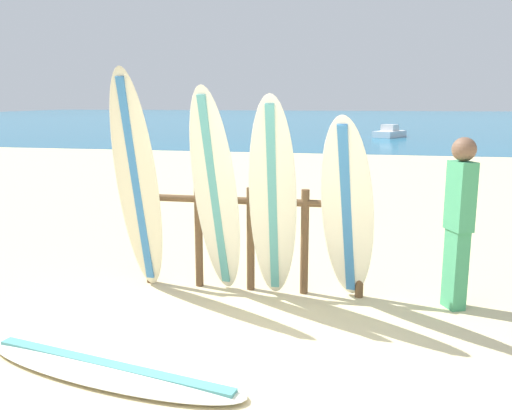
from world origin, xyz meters
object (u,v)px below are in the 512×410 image
surfboard_lying_on_sand (109,368)px  surfboard_leaning_center_left (273,202)px  surfboard_rack (251,230)px  beachgoer_standing (459,216)px  surfboard_leaning_left (216,194)px  surfboard_leaning_center (347,213)px  small_boat_offshore (390,133)px  surfboard_leaning_far_left (137,184)px

surfboard_lying_on_sand → surfboard_leaning_center_left: bearing=58.8°
surfboard_rack → beachgoer_standing: (2.18, -0.12, 0.27)m
surfboard_leaning_left → beachgoer_standing: size_ratio=1.29×
surfboard_leaning_center → small_boat_offshore: (1.35, 26.45, -0.75)m
surfboard_rack → surfboard_lying_on_sand: size_ratio=1.02×
surfboard_leaning_center → surfboard_lying_on_sand: 2.68m
surfboard_leaning_far_left → surfboard_lying_on_sand: surfboard_leaning_far_left is taller
surfboard_leaning_left → surfboard_leaning_center_left: 0.65m
surfboard_lying_on_sand → surfboard_leaning_left: bearing=77.9°
beachgoer_standing → small_boat_offshore: bearing=89.5°
surfboard_leaning_far_left → surfboard_leaning_left: 0.87m
surfboard_rack → surfboard_leaning_far_left: (-1.18, -0.36, 0.54)m
surfboard_leaning_center → surfboard_rack: bearing=162.5°
surfboard_leaning_far_left → surfboard_leaning_left: (0.86, 0.06, -0.09)m
surfboard_rack → small_boat_offshore: (2.43, 26.11, -0.44)m
surfboard_rack → beachgoer_standing: size_ratio=1.43×
surfboard_rack → surfboard_leaning_left: size_ratio=1.11×
surfboard_rack → surfboard_leaning_center_left: bearing=-51.8°
surfboard_leaning_center_left → beachgoer_standing: surfboard_leaning_center_left is taller
surfboard_leaning_far_left → beachgoer_standing: 3.38m
surfboard_leaning_far_left → surfboard_leaning_center_left: (1.50, -0.05, -0.13)m
surfboard_leaning_far_left → surfboard_leaning_center_left: 1.51m
surfboard_leaning_left → beachgoer_standing: surfboard_leaning_left is taller
surfboard_leaning_center → beachgoer_standing: 1.13m
surfboard_lying_on_sand → beachgoer_standing: (2.89, 1.98, 0.94)m
surfboard_leaning_far_left → surfboard_leaning_center_left: size_ratio=1.12×
surfboard_rack → surfboard_lying_on_sand: surfboard_rack is taller
surfboard_rack → surfboard_leaning_center: size_ratio=1.26×
surfboard_leaning_center_left → small_boat_offshore: size_ratio=0.92×
surfboard_leaning_left → surfboard_leaning_center: surfboard_leaning_left is taller
surfboard_lying_on_sand → beachgoer_standing: bearing=34.5°
surfboard_leaning_center → surfboard_lying_on_sand: surfboard_leaning_center is taller
surfboard_rack → surfboard_leaning_center: (1.08, -0.34, 0.31)m
surfboard_lying_on_sand → beachgoer_standing: size_ratio=1.40×
surfboard_leaning_center_left → surfboard_lying_on_sand: surfboard_leaning_center_left is taller
surfboard_leaning_left → surfboard_lying_on_sand: 2.15m
surfboard_rack → beachgoer_standing: beachgoer_standing is taller
surfboard_leaning_center → surfboard_leaning_center_left: bearing=-174.8°
surfboard_rack → surfboard_leaning_center: surfboard_leaning_center is taller
surfboard_leaning_center → small_boat_offshore: size_ratio=0.84×
surfboard_leaning_center → surfboard_lying_on_sand: (-1.78, -1.76, -0.97)m
surfboard_leaning_center_left → beachgoer_standing: (1.86, 0.29, -0.13)m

